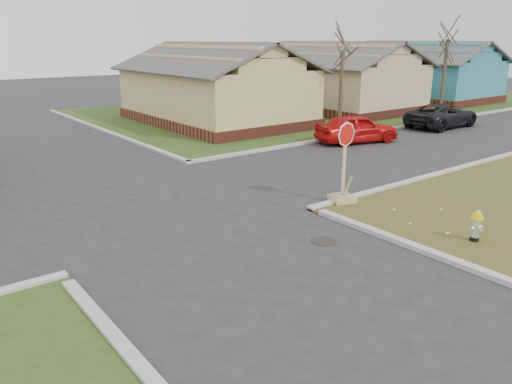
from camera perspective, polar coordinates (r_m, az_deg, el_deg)
ground at (r=11.61m, az=-1.84°, el=-7.45°), size 120.00×120.00×0.00m
verge_far_right at (r=39.00m, az=9.26°, el=9.85°), size 37.00×19.00×0.05m
curbs at (r=15.68m, az=-12.55°, el=-1.22°), size 80.00×40.00×0.12m
manhole at (r=12.57m, az=7.72°, el=-5.58°), size 0.64×0.64×0.01m
side_house_yellow at (r=29.95m, az=-4.78°, el=12.02°), size 7.60×11.60×4.70m
side_house_tan at (r=36.32m, az=8.94°, el=12.77°), size 7.60×11.60×4.70m
side_house_teal at (r=44.06m, az=18.25°, el=12.87°), size 7.60×11.60×4.70m
tree_mid_right at (r=27.66m, az=9.68°, el=11.35°), size 0.22×0.22×4.20m
tree_far_right at (r=35.74m, az=20.66°, el=12.23°), size 0.22×0.22×4.76m
fire_hydrant at (r=13.36m, az=23.87°, el=-3.38°), size 0.30×0.30×0.79m
stop_sign at (r=15.37m, az=9.92°, el=0.83°), size 0.70×0.68×2.46m
red_sedan at (r=24.68m, az=11.44°, el=7.15°), size 4.35×2.63×1.39m
dark_pickup at (r=30.42m, az=20.50°, el=8.20°), size 4.84×2.30×1.33m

